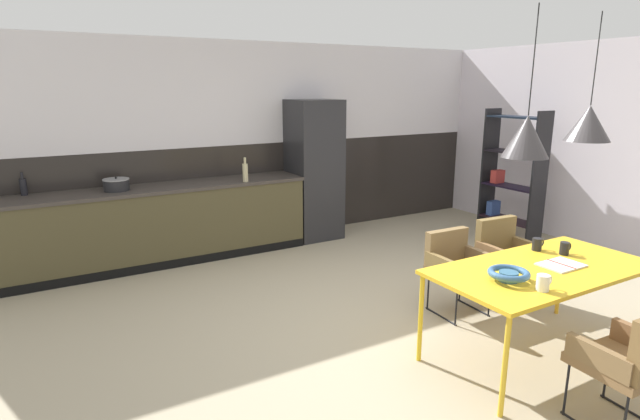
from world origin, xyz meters
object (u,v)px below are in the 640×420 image
Objects in this scene: armchair_by_stool at (504,249)px; mug_tall_blue at (537,244)px; dining_table at (542,272)px; armchair_near_window at (636,355)px; bottle_spice_small at (23,186)px; pendant_lamp_over_table_near at (526,137)px; armchair_head_of_table at (455,260)px; mug_dark_espresso at (565,248)px; open_shelf_unit at (511,174)px; pendant_lamp_over_table_far at (588,123)px; fruit_bowl at (509,274)px; refrigerator_column at (314,170)px; open_book at (561,265)px; mug_wide_latte at (543,283)px; bottle_vinegar_dark at (245,172)px; cooking_pot at (116,185)px.

mug_tall_blue reaches higher than armchair_by_stool.
armchair_near_window is at bearing -107.88° from dining_table.
pendant_lamp_over_table_near is (3.00, -3.93, 0.72)m from bottle_spice_small.
mug_tall_blue is (0.59, 1.16, 0.27)m from armchair_near_window.
armchair_head_of_table is 6.08× the size of mug_tall_blue.
pendant_lamp_over_table_near reaches higher than mug_dark_espresso.
pendant_lamp_over_table_far is at bearing -41.70° from open_shelf_unit.
armchair_near_window reaches higher than fruit_bowl.
pendant_lamp_over_table_far reaches higher than fruit_bowl.
open_book is at bearing -89.20° from refrigerator_column.
mug_wide_latte reaches higher than mug_tall_blue.
pendant_lamp_over_table_near is 1.08× the size of pendant_lamp_over_table_far.
bottle_vinegar_dark is 3.61m from pendant_lamp_over_table_near.
pendant_lamp_over_table_near is (-0.44, -3.71, 0.79)m from refrigerator_column.
armchair_near_window is 2.57× the size of open_book.
bottle_vinegar_dark is (-1.40, 3.37, 0.25)m from mug_dark_espresso.
bottle_spice_small is (-3.07, 4.78, 0.50)m from armchair_near_window.
open_book is 2.38× the size of mug_wide_latte.
mug_wide_latte is 1.28m from pendant_lamp_over_table_far.
fruit_bowl is 2.13× the size of mug_wide_latte.
armchair_by_stool is 0.75m from mug_tall_blue.
armchair_by_stool is 1.48m from fruit_bowl.
dining_table is at bearing 58.25° from armchair_by_stool.
open_book is at bearing 65.57° from armchair_near_window.
open_book is at bearing -3.98° from pendant_lamp_over_table_near.
bottle_spice_small is (-4.00, 3.02, 0.50)m from armchair_by_stool.
open_book is 1.07× the size of bottle_vinegar_dark.
armchair_near_window is at bearing -57.28° from bottle_spice_small.
open_shelf_unit is at bearing -18.33° from bottle_vinegar_dark.
open_shelf_unit reaches higher than armchair_near_window.
armchair_by_stool is 5.98× the size of mug_wide_latte.
pendant_lamp_over_table_far is (-0.06, -0.10, 1.01)m from mug_dark_espresso.
mug_tall_blue is 0.07× the size of open_shelf_unit.
open_shelf_unit reaches higher than mug_dark_espresso.
refrigerator_column is 6.62× the size of cooking_pot.
refrigerator_column is 4.01m from mug_wide_latte.
open_shelf_unit reaches higher than mug_tall_blue.
fruit_bowl reaches higher than armchair_head_of_table.
open_shelf_unit reaches higher than fruit_bowl.
pendant_lamp_over_table_far is at bearing 21.58° from mug_wide_latte.
armchair_head_of_table is at bearing -41.20° from bottle_spice_small.
armchair_near_window is 2.74× the size of bottle_vinegar_dark.
mug_dark_espresso is 1.21m from pendant_lamp_over_table_near.
armchair_head_of_table is 3.75m from cooking_pot.
mug_dark_espresso is 4.59m from cooking_pot.
pendant_lamp_over_table_far is at bearing -86.03° from refrigerator_column.
pendant_lamp_over_table_far is at bearing 0.65° from dining_table.
pendant_lamp_over_table_far reaches higher than armchair_head_of_table.
armchair_by_stool is at bearing 60.79° from mug_tall_blue.
mug_wide_latte is at bearing 52.85° from armchair_by_stool.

